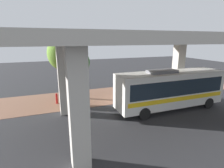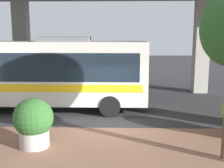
{
  "view_description": "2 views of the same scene",
  "coord_description": "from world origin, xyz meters",
  "views": [
    {
      "loc": [
        15.18,
        -7.08,
        6.25
      ],
      "look_at": [
        -0.88,
        -1.07,
        1.86
      ],
      "focal_mm": 28.0,
      "sensor_mm": 36.0,
      "label": 1
    },
    {
      "loc": [
        -11.03,
        -0.56,
        3.82
      ],
      "look_at": [
        1.35,
        -0.23,
        1.61
      ],
      "focal_mm": 45.0,
      "sensor_mm": 36.0,
      "label": 2
    }
  ],
  "objects": [
    {
      "name": "overpass",
      "position": [
        4.0,
        0.0,
        5.82
      ],
      "size": [
        9.4,
        19.76,
        6.62
      ],
      "color": "#ADA89E",
      "rests_on": "ground"
    },
    {
      "name": "street_tree_far",
      "position": [
        -4.03,
        -5.58,
        4.81
      ],
      "size": [
        2.87,
        2.87,
        6.55
      ],
      "color": "brown",
      "rests_on": "ground"
    },
    {
      "name": "planter_front",
      "position": [
        -2.0,
        2.33,
        0.88
      ],
      "size": [
        1.35,
        1.35,
        1.71
      ],
      "color": "#ADA89E",
      "rests_on": "ground"
    },
    {
      "name": "ground_plane",
      "position": [
        0.0,
        0.0,
        0.0
      ],
      "size": [
        80.0,
        80.0,
        0.0
      ],
      "primitive_type": "plane",
      "color": "#2D2D30",
      "rests_on": "ground"
    },
    {
      "name": "street_tree_near",
      "position": [
        -2.76,
        -3.81,
        3.96
      ],
      "size": [
        1.87,
        1.87,
        5.11
      ],
      "color": "brown",
      "rests_on": "ground"
    },
    {
      "name": "sidewalk_strip",
      "position": [
        -3.0,
        0.0,
        0.01
      ],
      "size": [
        6.0,
        40.0,
        0.02
      ],
      "color": "#845B47",
      "rests_on": "ground"
    },
    {
      "name": "planter_middle",
      "position": [
        -0.87,
        -5.08,
        0.85
      ],
      "size": [
        1.39,
        1.39,
        1.71
      ],
      "color": "#ADA89E",
      "rests_on": "ground"
    },
    {
      "name": "fire_hydrant",
      "position": [
        -2.19,
        -6.47,
        0.55
      ],
      "size": [
        0.43,
        0.21,
        1.08
      ],
      "color": "#B21919",
      "rests_on": "ground"
    },
    {
      "name": "bus",
      "position": [
        2.83,
        3.16,
        2.0
      ],
      "size": [
        2.59,
        10.12,
        3.7
      ],
      "color": "silver",
      "rests_on": "ground"
    }
  ]
}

